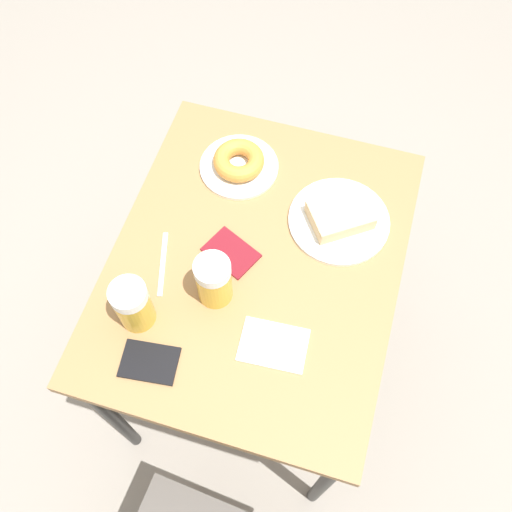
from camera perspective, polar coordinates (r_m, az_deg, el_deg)
The scene contains 10 objects.
ground_plane at distance 2.11m, azimuth 0.00°, elevation -10.13°, with size 8.00×8.00×0.00m, color gray.
table at distance 1.46m, azimuth 0.00°, elevation -1.88°, with size 0.70×0.87×0.77m.
plate_with_cake at distance 1.44m, azimuth 8.36°, elevation 3.80°, with size 0.26×0.26×0.05m.
plate_with_donut at distance 1.52m, azimuth -1.72°, elevation 9.31°, with size 0.21×0.21×0.05m.
beer_mug_left at distance 1.29m, azimuth -4.24°, elevation -2.45°, with size 0.08×0.08×0.14m.
beer_mug_center at distance 1.29m, azimuth -12.20°, elevation -4.78°, with size 0.08×0.08×0.14m.
napkin_folded at distance 1.30m, azimuth 1.76°, elevation -8.88°, with size 0.16×0.12×0.00m.
fork at distance 1.40m, azimuth -9.30°, elevation -0.77°, with size 0.06×0.17×0.00m.
passport_near_edge at distance 1.31m, azimuth -10.61°, elevation -10.39°, with size 0.14×0.10×0.01m.
passport_far_edge at distance 1.40m, azimuth -2.49°, elevation 0.40°, with size 0.15×0.13×0.01m.
Camera 1 is at (-0.18, 0.62, 2.01)m, focal length 40.00 mm.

